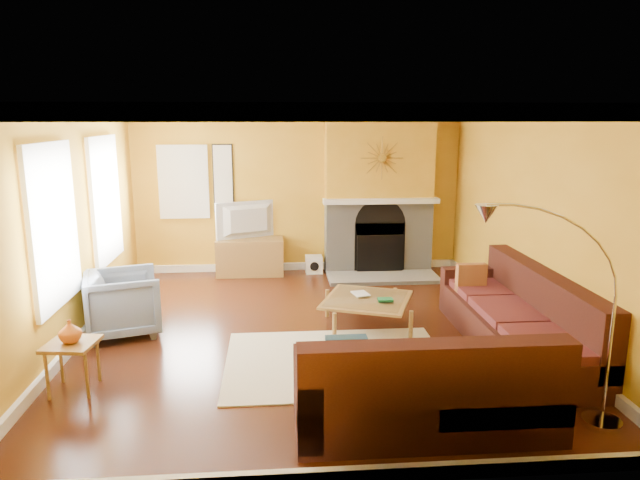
{
  "coord_description": "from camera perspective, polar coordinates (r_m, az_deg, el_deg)",
  "views": [
    {
      "loc": [
        -0.41,
        -6.62,
        2.62
      ],
      "look_at": [
        0.16,
        0.4,
        1.08
      ],
      "focal_mm": 32.0,
      "sensor_mm": 36.0,
      "label": 1
    }
  ],
  "objects": [
    {
      "name": "vase",
      "position": [
        6.0,
        -23.73,
        -8.35
      ],
      "size": [
        0.23,
        0.23,
        0.23
      ],
      "primitive_type": "imported",
      "rotation": [
        0.0,
        0.0,
        0.07
      ],
      "color": "#CC611A",
      "rests_on": "side_table"
    },
    {
      "name": "wall_left",
      "position": [
        7.14,
        -23.79,
        1.02
      ],
      "size": [
        0.02,
        6.0,
        2.7
      ],
      "primitive_type": "cube",
      "color": "gold",
      "rests_on": "ground"
    },
    {
      "name": "window_left_far",
      "position": [
        6.55,
        -25.25,
        1.29
      ],
      "size": [
        0.06,
        1.22,
        1.72
      ],
      "primitive_type": "cube",
      "color": "white",
      "rests_on": "wall_left"
    },
    {
      "name": "arc_lamp",
      "position": [
        5.1,
        22.21,
        -7.52
      ],
      "size": [
        1.25,
        0.36,
        1.94
      ],
      "primitive_type": null,
      "color": "silver",
      "rests_on": "floor"
    },
    {
      "name": "armchair",
      "position": [
        7.38,
        -19.08,
        -5.96
      ],
      "size": [
        1.06,
        1.04,
        0.78
      ],
      "primitive_type": "imported",
      "rotation": [
        0.0,
        0.0,
        1.85
      ],
      "color": "slate",
      "rests_on": "floor"
    },
    {
      "name": "wall_right",
      "position": [
        7.45,
        20.6,
        1.71
      ],
      "size": [
        0.02,
        6.0,
        2.7
      ],
      "primitive_type": "cube",
      "color": "gold",
      "rests_on": "ground"
    },
    {
      "name": "fireplace",
      "position": [
        9.67,
        5.89,
        4.7
      ],
      "size": [
        1.8,
        0.4,
        2.7
      ],
      "primitive_type": null,
      "color": "gray",
      "rests_on": "floor"
    },
    {
      "name": "floor",
      "position": [
        7.14,
        -1.06,
        -9.31
      ],
      "size": [
        5.5,
        6.0,
        0.02
      ],
      "primitive_type": "cube",
      "color": "#502210",
      "rests_on": "ground"
    },
    {
      "name": "baseboard",
      "position": [
        7.11,
        -1.06,
        -8.78
      ],
      "size": [
        5.5,
        6.0,
        0.12
      ],
      "primitive_type": null,
      "color": "white",
      "rests_on": "floor"
    },
    {
      "name": "wall_back",
      "position": [
        9.73,
        -2.21,
        4.79
      ],
      "size": [
        5.5,
        0.02,
        2.7
      ],
      "primitive_type": "cube",
      "color": "gold",
      "rests_on": "ground"
    },
    {
      "name": "mantel",
      "position": [
        9.45,
        6.14,
        3.9
      ],
      "size": [
        1.92,
        0.22,
        0.08
      ],
      "primitive_type": "cube",
      "color": "white",
      "rests_on": "fireplace"
    },
    {
      "name": "crown_molding",
      "position": [
        6.64,
        -1.15,
        12.49
      ],
      "size": [
        5.5,
        6.0,
        0.12
      ],
      "primitive_type": null,
      "color": "white",
      "rests_on": "ceiling"
    },
    {
      "name": "coffee_table",
      "position": [
        7.23,
        4.69,
        -7.29
      ],
      "size": [
        1.31,
        1.31,
        0.4
      ],
      "primitive_type": null,
      "rotation": [
        0.0,
        0.0,
        -0.37
      ],
      "color": "white",
      "rests_on": "floor"
    },
    {
      "name": "side_table",
      "position": [
        6.13,
        -23.43,
        -11.52
      ],
      "size": [
        0.51,
        0.51,
        0.5
      ],
      "primitive_type": null,
      "rotation": [
        0.0,
        0.0,
        -0.14
      ],
      "color": "olive",
      "rests_on": "floor"
    },
    {
      "name": "sectional_sofa",
      "position": [
        6.27,
        11.06,
        -8.17
      ],
      "size": [
        3.01,
        3.44,
        0.9
      ],
      "primitive_type": null,
      "color": "#401A14",
      "rests_on": "floor"
    },
    {
      "name": "window_back",
      "position": [
        9.76,
        -13.48,
        5.68
      ],
      "size": [
        0.82,
        0.06,
        1.22
      ],
      "primitive_type": "cube",
      "color": "white",
      "rests_on": "wall_back"
    },
    {
      "name": "sunburst",
      "position": [
        9.38,
        6.23,
        8.14
      ],
      "size": [
        0.7,
        0.04,
        0.7
      ],
      "primitive_type": null,
      "color": "olive",
      "rests_on": "fireplace"
    },
    {
      "name": "rug",
      "position": [
        6.33,
        1.68,
        -12.05
      ],
      "size": [
        2.4,
        1.8,
        0.02
      ],
      "primitive_type": "cube",
      "color": "beige",
      "rests_on": "floor"
    },
    {
      "name": "wall_art",
      "position": [
        9.68,
        -9.66,
        6.09
      ],
      "size": [
        0.34,
        0.04,
        1.14
      ],
      "primitive_type": "cube",
      "color": "white",
      "rests_on": "wall_back"
    },
    {
      "name": "book",
      "position": [
        7.23,
        3.4,
        -5.48
      ],
      "size": [
        0.24,
        0.28,
        0.02
      ],
      "primitive_type": "imported",
      "rotation": [
        0.0,
        0.0,
        0.23
      ],
      "color": "white",
      "rests_on": "coffee_table"
    },
    {
      "name": "window_left_near",
      "position": [
        8.33,
        -20.76,
        3.79
      ],
      "size": [
        0.06,
        1.22,
        1.72
      ],
      "primitive_type": "cube",
      "color": "white",
      "rests_on": "wall_left"
    },
    {
      "name": "hearth",
      "position": [
        9.41,
        6.32,
        -3.75
      ],
      "size": [
        1.8,
        0.7,
        0.06
      ],
      "primitive_type": "cube",
      "color": "gray",
      "rests_on": "floor"
    },
    {
      "name": "tv",
      "position": [
        9.53,
        -7.1,
        1.95
      ],
      "size": [
        1.04,
        0.55,
        0.62
      ],
      "primitive_type": "imported",
      "rotation": [
        0.0,
        0.0,
        3.54
      ],
      "color": "black",
      "rests_on": "media_console"
    },
    {
      "name": "media_console",
      "position": [
        9.66,
        -7.01,
        -1.65
      ],
      "size": [
        1.11,
        0.5,
        0.61
      ],
      "primitive_type": "cube",
      "color": "olive",
      "rests_on": "floor"
    },
    {
      "name": "ceiling",
      "position": [
        6.64,
        -1.16,
        13.09
      ],
      "size": [
        5.5,
        6.0,
        0.02
      ],
      "primitive_type": "cube",
      "color": "white",
      "rests_on": "ground"
    },
    {
      "name": "wall_front",
      "position": [
        3.85,
        1.69,
        -6.91
      ],
      "size": [
        5.5,
        0.02,
        2.7
      ],
      "primitive_type": "cube",
      "color": "gold",
      "rests_on": "ground"
    },
    {
      "name": "subwoofer",
      "position": [
        9.74,
        -0.62,
        -2.44
      ],
      "size": [
        0.28,
        0.28,
        0.28
      ],
      "primitive_type": "cube",
      "color": "white",
      "rests_on": "floor"
    }
  ]
}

